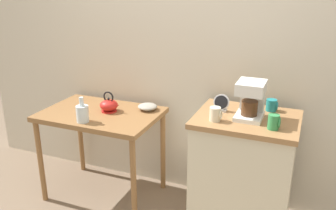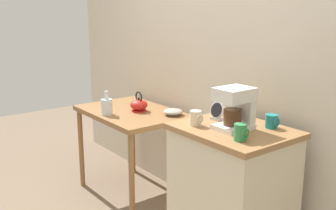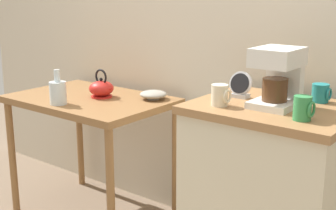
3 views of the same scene
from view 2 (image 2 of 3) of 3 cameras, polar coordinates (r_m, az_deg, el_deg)
name	(u,v)px [view 2 (image 2 of 3)]	position (r m, az deg, el deg)	size (l,w,h in m)	color
back_wall	(229,39)	(3.10, 8.50, 9.21)	(4.40, 0.10, 2.80)	beige
wooden_table	(131,121)	(3.50, -5.15, -2.24)	(0.95, 0.64, 0.77)	olive
kitchen_counter	(231,194)	(2.72, 8.89, -12.25)	(0.71, 0.57, 0.90)	beige
bowl_stoneware	(173,112)	(3.31, 0.72, -0.94)	(0.16, 0.16, 0.05)	#9E998C
teakettle	(139,105)	(3.43, -4.09, 0.01)	(0.18, 0.15, 0.17)	red
glass_carafe_vase	(107,106)	(3.36, -8.59, -0.16)	(0.09, 0.09, 0.20)	silver
coffee_maker	(236,106)	(2.51, 9.57, -0.19)	(0.18, 0.22, 0.26)	white
mug_small_cream	(196,118)	(2.57, 3.91, -1.85)	(0.08, 0.07, 0.10)	beige
mug_dark_teal	(272,121)	(2.60, 14.33, -2.22)	(0.08, 0.08, 0.08)	teal
mug_tall_green	(241,132)	(2.31, 10.15, -3.80)	(0.08, 0.07, 0.10)	#338C4C
table_clock	(217,112)	(2.71, 6.92, -0.96)	(0.11, 0.06, 0.13)	#B2B5BA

